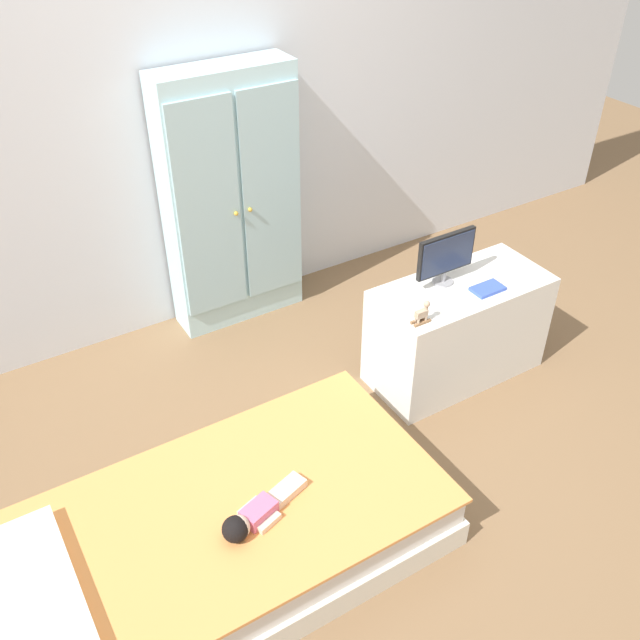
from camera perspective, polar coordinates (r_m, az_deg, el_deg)
name	(u,v)px	position (r m, az deg, el deg)	size (l,w,h in m)	color
ground_plane	(353,483)	(3.15, 2.66, -13.10)	(10.00, 10.00, 0.02)	brown
back_wall	(178,73)	(3.61, -11.48, 19.05)	(6.40, 0.05, 2.70)	silver
bed	(218,538)	(2.82, -8.29, -17.13)	(1.73, 0.89, 0.27)	silver
pillow	(27,597)	(2.64, -22.71, -20.05)	(0.32, 0.64, 0.05)	white
doll	(250,518)	(2.64, -5.68, -15.72)	(0.39, 0.19, 0.10)	#D6668E
wardrobe	(232,201)	(3.76, -7.15, 9.54)	(0.71, 0.26, 1.40)	silver
tv_stand	(457,330)	(3.56, 11.08, -0.80)	(0.87, 0.41, 0.54)	silver
tv_monitor	(446,255)	(3.33, 10.20, 5.18)	(0.32, 0.10, 0.26)	#99999E
rocking_horse_toy	(423,313)	(3.10, 8.33, 0.54)	(0.09, 0.04, 0.11)	#8E6642
book_blue	(488,289)	(3.39, 13.45, 2.48)	(0.16, 0.09, 0.02)	blue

